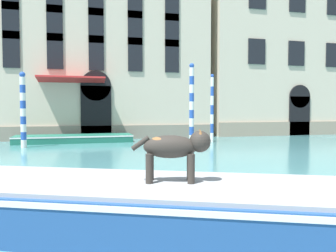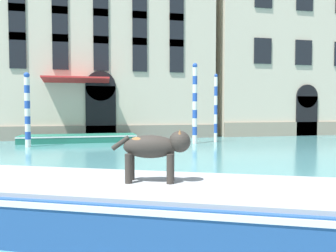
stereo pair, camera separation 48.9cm
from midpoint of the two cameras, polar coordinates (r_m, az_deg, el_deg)
palazzo_left at (r=24.58m, az=-13.20°, el=13.43°), size 15.28×7.40×12.88m
palazzo_right at (r=29.16m, az=17.48°, el=16.56°), size 12.02×6.13×17.77m
boat_foreground at (r=5.23m, az=-7.76°, el=-13.36°), size 7.26×4.74×0.75m
dog_on_deck at (r=5.00m, az=-1.41°, el=-3.78°), size 1.19×0.56×0.81m
boat_moored_near_palazzo at (r=19.69m, az=-16.64°, el=-2.07°), size 6.59×2.00×0.43m
mooring_pole_0 at (r=17.73m, az=-24.66°, el=2.64°), size 0.28×0.28×3.74m
mooring_pole_1 at (r=18.24m, az=3.37°, el=4.01°), size 0.27×0.27×4.45m
mooring_pole_2 at (r=19.09m, az=6.96°, el=3.15°), size 0.20×0.20×3.93m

